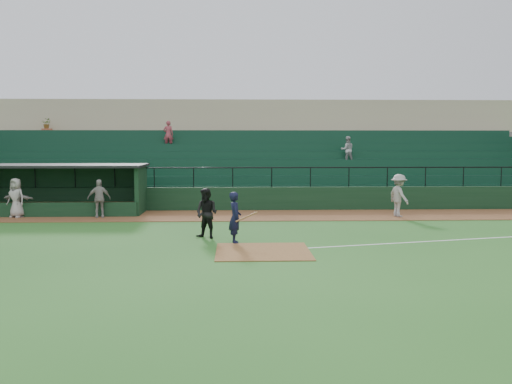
{
  "coord_description": "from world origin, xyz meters",
  "views": [
    {
      "loc": [
        -0.89,
        -18.94,
        3.5
      ],
      "look_at": [
        0.0,
        5.0,
        1.4
      ],
      "focal_mm": 39.98,
      "sensor_mm": 36.0,
      "label": 1
    }
  ],
  "objects": [
    {
      "name": "foul_line",
      "position": [
        8.0,
        1.2,
        0.01
      ],
      "size": [
        17.49,
        4.44,
        0.01
      ],
      "primitive_type": "cube",
      "rotation": [
        0.0,
        0.0,
        0.24
      ],
      "color": "white",
      "rests_on": "ground"
    },
    {
      "name": "home_plate_dirt",
      "position": [
        0.0,
        -1.0,
        0.01
      ],
      "size": [
        3.0,
        3.0,
        0.03
      ],
      "primitive_type": "cube",
      "color": "brown",
      "rests_on": "ground"
    },
    {
      "name": "dugout_player_c",
      "position": [
        -11.01,
        7.69,
        0.84
      ],
      "size": [
        1.57,
        0.84,
        1.61
      ],
      "primitive_type": "imported",
      "rotation": [
        0.0,
        0.0,
        2.88
      ],
      "color": "gray",
      "rests_on": "warning_track"
    },
    {
      "name": "umpire",
      "position": [
        -1.92,
        1.69,
        0.91
      ],
      "size": [
        1.12,
        1.05,
        1.83
      ],
      "primitive_type": "imported",
      "rotation": [
        0.0,
        0.0,
        -0.53
      ],
      "color": "black",
      "rests_on": "ground"
    },
    {
      "name": "stadium_structure",
      "position": [
        -0.0,
        16.46,
        2.3
      ],
      "size": [
        38.0,
        13.08,
        6.4
      ],
      "color": "black",
      "rests_on": "ground"
    },
    {
      "name": "dugout",
      "position": [
        -9.75,
        9.56,
        1.33
      ],
      "size": [
        8.9,
        3.2,
        2.42
      ],
      "color": "black",
      "rests_on": "ground"
    },
    {
      "name": "dugout_player_a",
      "position": [
        -7.17,
        7.48,
        0.91
      ],
      "size": [
        1.1,
        0.63,
        1.76
      ],
      "primitive_type": "imported",
      "rotation": [
        0.0,
        0.0,
        0.2
      ],
      "color": "#A19B96",
      "rests_on": "warning_track"
    },
    {
      "name": "runner",
      "position": [
        6.76,
        7.23,
        1.02
      ],
      "size": [
        1.1,
        1.45,
        1.99
      ],
      "primitive_type": "imported",
      "rotation": [
        0.0,
        0.0,
        1.89
      ],
      "color": "gray",
      "rests_on": "warning_track"
    },
    {
      "name": "batter_at_plate",
      "position": [
        -0.89,
        0.61,
        0.9
      ],
      "size": [
        1.06,
        0.72,
        1.79
      ],
      "color": "black",
      "rests_on": "ground"
    },
    {
      "name": "warning_track",
      "position": [
        0.0,
        8.0,
        0.01
      ],
      "size": [
        40.0,
        4.0,
        0.03
      ],
      "primitive_type": "cube",
      "color": "brown",
      "rests_on": "ground"
    },
    {
      "name": "ground",
      "position": [
        0.0,
        0.0,
        0.0
      ],
      "size": [
        90.0,
        90.0,
        0.0
      ],
      "primitive_type": "plane",
      "color": "#23581C",
      "rests_on": "ground"
    },
    {
      "name": "dugout_player_b",
      "position": [
        -11.01,
        7.65,
        0.94
      ],
      "size": [
        1.03,
        0.85,
        1.82
      ],
      "primitive_type": "imported",
      "rotation": [
        0.0,
        0.0,
        -0.36
      ],
      "color": "#AAA49F",
      "rests_on": "warning_track"
    }
  ]
}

